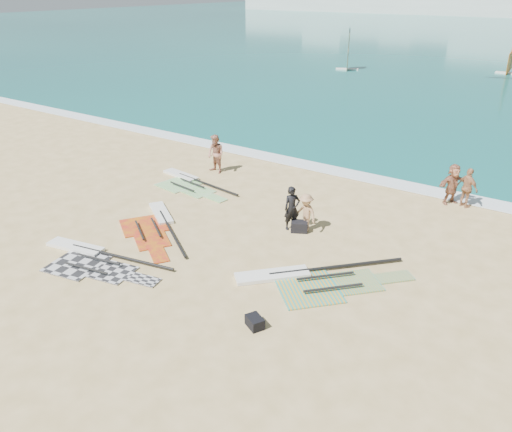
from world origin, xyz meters
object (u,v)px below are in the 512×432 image
Objects in this scene: rig_grey at (90,258)px; rig_orange at (311,279)px; beachgoer_left at (216,154)px; gear_bag_far at (255,322)px; beachgoer_right at (453,184)px; rig_green at (187,183)px; gear_bag_near at (299,226)px; rig_red at (156,225)px; beachgoer_back at (467,188)px; person_wetsuit at (292,208)px; beachgoer_mid at (306,213)px.

rig_orange is at bearing 13.26° from rig_grey.
beachgoer_left is at bearing 90.35° from rig_grey.
gear_bag_far is 0.28× the size of beachgoer_left.
beachgoer_right is (8.76, 11.80, 0.82)m from rig_grey.
gear_bag_far reaches higher than rig_green.
gear_bag_near reaches higher than rig_orange.
rig_red is 2.56× the size of beachgoer_back.
beachgoer_right is (2.09, 11.65, 0.71)m from gear_bag_far.
beachgoer_back is at bearing 51.98° from gear_bag_near.
gear_bag_near reaches higher than rig_green.
person_wetsuit is at bearing -18.76° from beachgoer_left.
rig_green is 2.88× the size of beachgoer_back.
rig_red is 5.29m from person_wetsuit.
person_wetsuit reaches higher than gear_bag_far.
gear_bag_near is 0.37× the size of person_wetsuit.
rig_orange is 3.29× the size of beachgoer_mid.
rig_red is 2.50× the size of beachgoer_right.
beachgoer_right is at bearing 3.11° from person_wetsuit.
beachgoer_mid reaches higher than gear_bag_far.
person_wetsuit is 0.98× the size of beachgoer_right.
gear_bag_far is at bearing -31.00° from rig_green.
gear_bag_near is 0.37× the size of beachgoer_back.
beachgoer_mid is at bearing -15.89° from beachgoer_left.
person_wetsuit reaches higher than gear_bag_near.
gear_bag_far is (6.68, -2.97, 0.11)m from rig_red.
rig_grey is 7.83m from beachgoer_mid.
gear_bag_far reaches higher than rig_orange.
rig_grey is at bearing -56.15° from rig_red.
person_wetsuit is 7.66m from beachgoer_back.
beachgoer_left is at bearing 140.55° from rig_red.
rig_red is (2.00, -4.11, 0.00)m from rig_green.
beachgoer_mid is at bearing 80.60° from beachgoer_back.
beachgoer_right is (10.76, 4.57, 0.82)m from rig_green.
beachgoer_back is (4.43, 5.70, 0.10)m from beachgoer_mid.
gear_bag_near reaches higher than rig_red.
rig_grey is 3.48× the size of beachgoer_mid.
rig_grey is 1.20× the size of rig_red.
rig_red is at bearing 156.04° from gear_bag_far.
rig_grey is 3.05× the size of person_wetsuit.
rig_orange is at bearing 101.97° from beachgoer_back.
beachgoer_left is at bearing 137.94° from beachgoer_right.
gear_bag_far is 0.35× the size of beachgoer_mid.
gear_bag_near is at bearing -52.82° from person_wetsuit.
beachgoer_left is 11.49m from beachgoer_back.
rig_green is 12.27m from beachgoer_back.
gear_bag_near is at bearing -117.78° from beachgoer_mid.
beachgoer_back reaches higher than gear_bag_far.
beachgoer_left reaches higher than beachgoer_back.
rig_orange is (6.81, 3.06, 0.00)m from rig_grey.
rig_green is at bearing 147.09° from beachgoer_right.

